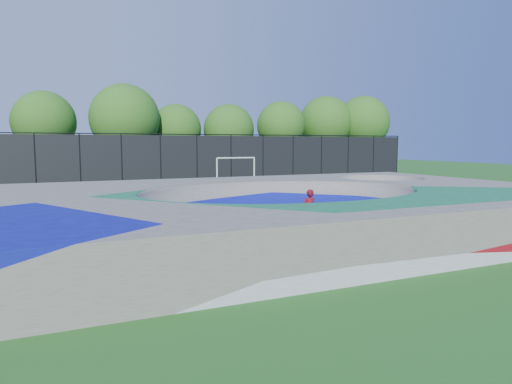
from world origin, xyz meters
TOP-DOWN VIEW (x-y plane):
  - ground at (0.00, 0.00)m, footprint 120.00×120.00m
  - skate_deck at (0.00, 0.00)m, footprint 22.00×14.00m
  - skater at (0.72, -0.71)m, footprint 0.57×0.38m
  - skateboard at (0.72, -0.71)m, footprint 0.81×0.37m
  - soccer_goal at (5.39, 18.36)m, footprint 3.30×0.12m
  - fence at (0.00, 21.00)m, footprint 48.09×0.09m
  - treeline at (4.23, 26.20)m, footprint 51.83×7.29m

SIDE VIEW (x-z plane):
  - ground at x=0.00m, z-range 0.00..0.00m
  - skateboard at x=0.72m, z-range 0.00..0.05m
  - skate_deck at x=0.00m, z-range 0.00..1.50m
  - skater at x=0.72m, z-range 0.00..1.54m
  - soccer_goal at x=5.39m, z-range 0.42..2.60m
  - fence at x=0.00m, z-range 0.08..4.12m
  - treeline at x=4.23m, z-range 0.89..9.38m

